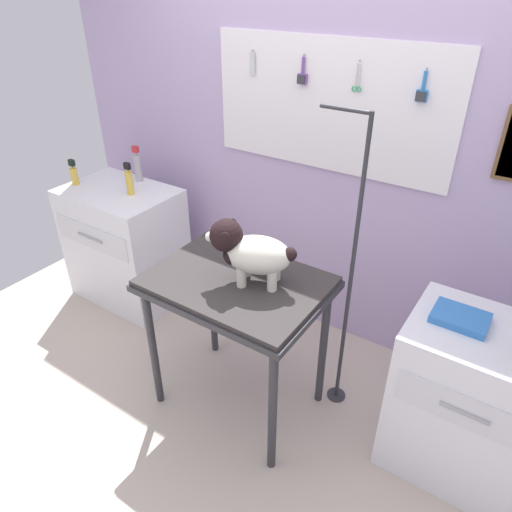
{
  "coord_description": "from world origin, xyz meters",
  "views": [
    {
      "loc": [
        1.21,
        -1.25,
        2.21
      ],
      "look_at": [
        0.1,
        0.42,
        0.98
      ],
      "focal_mm": 33.02,
      "sensor_mm": 36.0,
      "label": 1
    }
  ],
  "objects": [
    {
      "name": "supply_tray",
      "position": [
        1.06,
        0.64,
        0.87
      ],
      "size": [
        0.24,
        0.18,
        0.04
      ],
      "color": "#3274C4",
      "rests_on": "cabinet_right"
    },
    {
      "name": "detangler_spray",
      "position": [
        -1.16,
        0.76,
        0.98
      ],
      "size": [
        0.05,
        0.05,
        0.23
      ],
      "color": "gold",
      "rests_on": "counter_left"
    },
    {
      "name": "cabinet_right",
      "position": [
        1.2,
        0.62,
        0.43
      ],
      "size": [
        0.68,
        0.54,
        0.85
      ],
      "color": "silver",
      "rests_on": "ground"
    },
    {
      "name": "counter_left",
      "position": [
        -1.3,
        0.75,
        0.44
      ],
      "size": [
        0.8,
        0.58,
        0.88
      ],
      "color": "white",
      "rests_on": "ground"
    },
    {
      "name": "ground",
      "position": [
        0.0,
        0.0,
        -0.02
      ],
      "size": [
        4.4,
        4.0,
        0.04
      ],
      "primitive_type": "cube",
      "color": "#C2B2A1"
    },
    {
      "name": "grooming_table",
      "position": [
        0.04,
        0.33,
        0.78
      ],
      "size": [
        0.9,
        0.65,
        0.87
      ],
      "color": "#2D2D33",
      "rests_on": "ground"
    },
    {
      "name": "spray_bottle_tall",
      "position": [
        -1.63,
        0.66,
        0.96
      ],
      "size": [
        0.05,
        0.05,
        0.19
      ],
      "color": "gold",
      "rests_on": "counter_left"
    },
    {
      "name": "dog",
      "position": [
        0.1,
        0.35,
        1.05
      ],
      "size": [
        0.45,
        0.31,
        0.33
      ],
      "color": "silver",
      "rests_on": "grooming_table"
    },
    {
      "name": "pump_bottle_white",
      "position": [
        -1.3,
        0.96,
        0.99
      ],
      "size": [
        0.05,
        0.05,
        0.26
      ],
      "color": "#AFA8AF",
      "rests_on": "counter_left"
    },
    {
      "name": "grooming_arm",
      "position": [
        0.5,
        0.67,
        0.8
      ],
      "size": [
        0.3,
        0.11,
        1.7
      ],
      "color": "#2D2D33",
      "rests_on": "ground"
    },
    {
      "name": "rear_wall_panel",
      "position": [
        0.01,
        1.28,
        1.16
      ],
      "size": [
        4.0,
        0.11,
        2.3
      ],
      "color": "#B6A0CA",
      "rests_on": "ground"
    }
  ]
}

